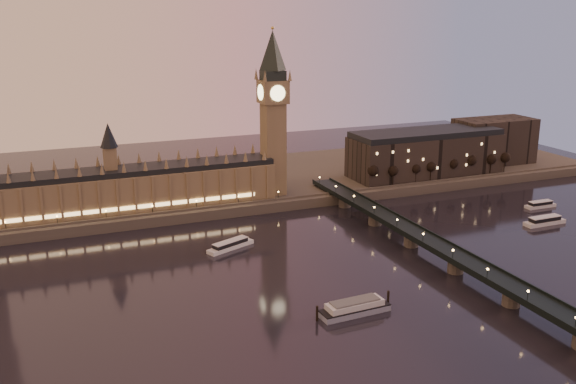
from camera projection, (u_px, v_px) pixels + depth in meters
name	position (u px, v px, depth m)	size (l,w,h in m)	color
ground	(258.00, 288.00, 285.44)	(700.00, 700.00, 0.00)	black
far_embankment	(218.00, 185.00, 442.54)	(560.00, 130.00, 6.00)	#423D35
palace_of_westminster	(123.00, 184.00, 372.72)	(180.00, 26.62, 52.00)	brown
big_ben	(273.00, 103.00, 395.53)	(17.68, 17.68, 104.00)	brown
westminster_bridge	(432.00, 248.00, 317.31)	(13.20, 260.00, 15.30)	black
city_block	(449.00, 149.00, 467.05)	(155.00, 45.00, 34.00)	black
bare_tree_0	(373.00, 173.00, 421.81)	(6.60, 6.60, 13.41)	black
bare_tree_1	(394.00, 171.00, 427.51)	(6.60, 6.60, 13.41)	black
bare_tree_2	(414.00, 169.00, 433.22)	(6.60, 6.60, 13.41)	black
bare_tree_3	(433.00, 167.00, 438.93)	(6.60, 6.60, 13.41)	black
bare_tree_4	(452.00, 165.00, 444.64)	(6.60, 6.60, 13.41)	black
bare_tree_5	(471.00, 163.00, 450.35)	(6.60, 6.60, 13.41)	black
bare_tree_6	(489.00, 161.00, 456.05)	(6.60, 6.60, 13.41)	black
bare_tree_7	(507.00, 159.00, 461.76)	(6.60, 6.60, 13.41)	black
cruise_boat_a	(230.00, 245.00, 332.07)	(27.42, 16.26, 4.37)	silver
cruise_boat_b	(545.00, 221.00, 369.62)	(26.16, 6.76, 4.82)	silver
cruise_boat_c	(540.00, 205.00, 401.86)	(20.70, 5.79, 4.13)	silver
moored_barge	(355.00, 308.00, 260.16)	(34.53, 9.91, 6.34)	#838CA7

